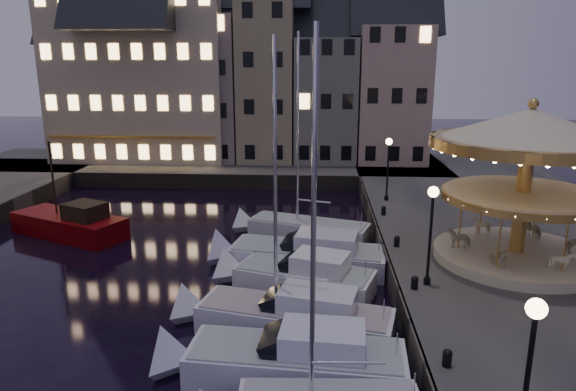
# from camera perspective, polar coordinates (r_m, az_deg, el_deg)

# --- Properties ---
(ground) EXTENTS (160.00, 160.00, 0.00)m
(ground) POSITION_cam_1_polar(r_m,az_deg,el_deg) (21.72, -4.03, -13.52)
(ground) COLOR black
(ground) RESTS_ON ground
(quay_east) EXTENTS (16.00, 56.00, 1.30)m
(quay_east) POSITION_cam_1_polar(r_m,az_deg,el_deg) (29.07, 26.42, -6.25)
(quay_east) COLOR #474442
(quay_east) RESTS_ON ground
(quay_north) EXTENTS (44.00, 12.00, 1.30)m
(quay_north) POSITION_cam_1_polar(r_m,az_deg,el_deg) (49.12, -9.12, 3.10)
(quay_north) COLOR #474442
(quay_north) RESTS_ON ground
(quaywall_e) EXTENTS (0.15, 44.00, 1.30)m
(quaywall_e) POSITION_cam_1_polar(r_m,az_deg,el_deg) (26.97, 10.47, -6.48)
(quaywall_e) COLOR #47423A
(quaywall_e) RESTS_ON ground
(quaywall_n) EXTENTS (48.00, 0.15, 1.30)m
(quaywall_n) POSITION_cam_1_polar(r_m,az_deg,el_deg) (42.97, -8.22, 1.51)
(quaywall_n) COLOR #47423A
(quaywall_n) RESTS_ON ground
(streetlamp_a) EXTENTS (0.44, 0.44, 4.17)m
(streetlamp_a) POSITION_cam_1_polar(r_m,az_deg,el_deg) (12.60, 25.26, -16.33)
(streetlamp_a) COLOR black
(streetlamp_a) RESTS_ON quay_east
(streetlamp_b) EXTENTS (0.44, 0.44, 4.17)m
(streetlamp_b) POSITION_cam_1_polar(r_m,az_deg,el_deg) (21.42, 15.63, -2.81)
(streetlamp_b) COLOR black
(streetlamp_b) RESTS_ON quay_east
(streetlamp_c) EXTENTS (0.44, 0.44, 4.17)m
(streetlamp_c) POSITION_cam_1_polar(r_m,az_deg,el_deg) (34.37, 11.07, 3.87)
(streetlamp_c) COLOR black
(streetlamp_c) RESTS_ON quay_east
(bollard_a) EXTENTS (0.30, 0.30, 0.57)m
(bollard_a) POSITION_cam_1_polar(r_m,az_deg,el_deg) (16.89, 17.28, -16.77)
(bollard_a) COLOR black
(bollard_a) RESTS_ON quay_east
(bollard_b) EXTENTS (0.30, 0.30, 0.57)m
(bollard_b) POSITION_cam_1_polar(r_m,az_deg,el_deg) (21.67, 13.90, -9.30)
(bollard_b) COLOR black
(bollard_b) RESTS_ON quay_east
(bollard_c) EXTENTS (0.30, 0.30, 0.57)m
(bollard_c) POSITION_cam_1_polar(r_m,az_deg,el_deg) (26.26, 12.00, -4.93)
(bollard_c) COLOR black
(bollard_c) RESTS_ON quay_east
(bollard_d) EXTENTS (0.30, 0.30, 0.57)m
(bollard_d) POSITION_cam_1_polar(r_m,az_deg,el_deg) (31.45, 10.58, -1.61)
(bollard_d) COLOR black
(bollard_d) RESTS_ON quay_east
(townhouse_na) EXTENTS (5.50, 8.00, 12.80)m
(townhouse_na) POSITION_cam_1_polar(r_m,az_deg,el_deg) (53.82, -21.23, 10.96)
(townhouse_na) COLOR gray
(townhouse_na) RESTS_ON quay_north
(townhouse_nb) EXTENTS (6.16, 8.00, 13.80)m
(townhouse_nb) POSITION_cam_1_polar(r_m,az_deg,el_deg) (51.80, -15.67, 11.84)
(townhouse_nb) COLOR slate
(townhouse_nb) RESTS_ON quay_north
(townhouse_nc) EXTENTS (6.82, 8.00, 14.80)m
(townhouse_nc) POSITION_cam_1_polar(r_m,az_deg,el_deg) (50.16, -9.00, 12.70)
(townhouse_nc) COLOR gray
(townhouse_nc) RESTS_ON quay_north
(townhouse_nd) EXTENTS (5.50, 8.00, 15.80)m
(townhouse_nd) POSITION_cam_1_polar(r_m,az_deg,el_deg) (49.25, -2.29, 13.41)
(townhouse_nd) COLOR #9A906A
(townhouse_nd) RESTS_ON quay_north
(townhouse_ne) EXTENTS (6.16, 8.00, 12.80)m
(townhouse_ne) POSITION_cam_1_polar(r_m,az_deg,el_deg) (49.06, 4.21, 11.62)
(townhouse_ne) COLOR slate
(townhouse_ne) RESTS_ON quay_north
(townhouse_nf) EXTENTS (6.82, 8.00, 13.80)m
(townhouse_nf) POSITION_cam_1_polar(r_m,az_deg,el_deg) (49.48, 11.40, 11.99)
(townhouse_nf) COLOR tan
(townhouse_nf) RESTS_ON quay_north
(hotel_corner) EXTENTS (17.60, 9.00, 16.80)m
(hotel_corner) POSITION_cam_1_polar(r_m,az_deg,el_deg) (51.75, -15.73, 13.50)
(hotel_corner) COLOR #C5B796
(hotel_corner) RESTS_ON quay_north
(motorboat_b) EXTENTS (8.25, 2.94, 2.15)m
(motorboat_b) POSITION_cam_1_polar(r_m,az_deg,el_deg) (17.81, -0.46, -17.91)
(motorboat_b) COLOR silver
(motorboat_b) RESTS_ON ground
(motorboat_c) EXTENTS (8.57, 3.95, 11.36)m
(motorboat_c) POSITION_cam_1_polar(r_m,az_deg,el_deg) (20.38, -0.39, -13.32)
(motorboat_c) COLOR silver
(motorboat_c) RESTS_ON ground
(motorboat_d) EXTENTS (7.30, 4.41, 2.15)m
(motorboat_d) POSITION_cam_1_polar(r_m,az_deg,el_deg) (23.87, 0.90, -9.10)
(motorboat_d) COLOR white
(motorboat_d) RESTS_ON ground
(motorboat_e) EXTENTS (9.01, 4.00, 2.15)m
(motorboat_e) POSITION_cam_1_polar(r_m,az_deg,el_deg) (26.43, 1.38, -6.68)
(motorboat_e) COLOR silver
(motorboat_e) RESTS_ON ground
(motorboat_f) EXTENTS (8.06, 4.38, 10.80)m
(motorboat_f) POSITION_cam_1_polar(r_m,az_deg,el_deg) (30.79, 1.28, -3.81)
(motorboat_f) COLOR silver
(motorboat_f) RESTS_ON ground
(red_fishing_boat) EXTENTS (7.80, 5.38, 5.92)m
(red_fishing_boat) POSITION_cam_1_polar(r_m,az_deg,el_deg) (33.73, -22.95, -3.04)
(red_fishing_boat) COLOR #620306
(red_fishing_boat) RESTS_ON ground
(carousel) EXTENTS (8.49, 8.49, 7.42)m
(carousel) POSITION_cam_1_polar(r_m,az_deg,el_deg) (25.06, 25.06, 3.94)
(carousel) COLOR beige
(carousel) RESTS_ON quay_east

